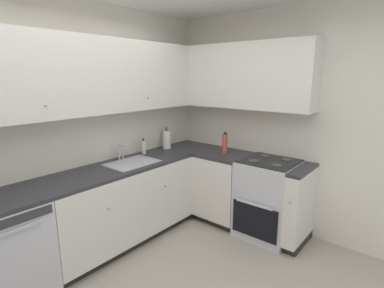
# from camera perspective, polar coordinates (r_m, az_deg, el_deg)

# --- Properties ---
(wall_back) EXTENTS (3.96, 0.05, 2.65)m
(wall_back) POSITION_cam_1_polar(r_m,az_deg,el_deg) (3.32, -23.62, 2.22)
(wall_back) COLOR silver
(wall_back) RESTS_ON ground_plane
(wall_right) EXTENTS (0.05, 3.20, 2.65)m
(wall_right) POSITION_cam_1_polar(r_m,az_deg,el_deg) (3.72, 17.72, 3.73)
(wall_right) COLOR silver
(wall_right) RESTS_ON ground_plane
(dishwasher) EXTENTS (0.60, 0.63, 0.88)m
(dishwasher) POSITION_cam_1_polar(r_m,az_deg,el_deg) (3.06, -31.99, -17.19)
(dishwasher) COLOR silver
(dishwasher) RESTS_ON ground_plane
(lower_cabinets_back) EXTENTS (1.77, 0.62, 0.88)m
(lower_cabinets_back) POSITION_cam_1_polar(r_m,az_deg,el_deg) (3.54, -13.28, -11.35)
(lower_cabinets_back) COLOR silver
(lower_cabinets_back) RESTS_ON ground_plane
(countertop_back) EXTENTS (2.97, 0.60, 0.03)m
(countertop_back) POSITION_cam_1_polar(r_m,az_deg,el_deg) (3.38, -13.69, -4.34)
(countertop_back) COLOR #2D2D33
(countertop_back) RESTS_ON lower_cabinets_back
(lower_cabinets_right) EXTENTS (0.62, 1.37, 0.88)m
(lower_cabinets_right) POSITION_cam_1_polar(r_m,az_deg,el_deg) (3.86, 8.66, -9.01)
(lower_cabinets_right) COLOR silver
(lower_cabinets_right) RESTS_ON ground_plane
(countertop_right) EXTENTS (0.60, 1.37, 0.03)m
(countertop_right) POSITION_cam_1_polar(r_m,az_deg,el_deg) (3.72, 8.88, -2.53)
(countertop_right) COLOR #2D2D33
(countertop_right) RESTS_ON lower_cabinets_right
(oven_range) EXTENTS (0.68, 0.62, 1.06)m
(oven_range) POSITION_cam_1_polar(r_m,az_deg,el_deg) (3.69, 14.38, -9.98)
(oven_range) COLOR silver
(oven_range) RESTS_ON ground_plane
(upper_cabinets_back) EXTENTS (2.65, 0.34, 0.77)m
(upper_cabinets_back) POSITION_cam_1_polar(r_m,az_deg,el_deg) (3.26, -18.44, 12.25)
(upper_cabinets_back) COLOR silver
(upper_cabinets_right) EXTENTS (0.32, 1.91, 0.77)m
(upper_cabinets_right) POSITION_cam_1_polar(r_m,az_deg,el_deg) (3.78, 8.63, 12.76)
(upper_cabinets_right) COLOR silver
(sink) EXTENTS (0.56, 0.40, 0.10)m
(sink) POSITION_cam_1_polar(r_m,az_deg,el_deg) (3.45, -11.37, -4.25)
(sink) COLOR #B7B7BC
(sink) RESTS_ON countertop_back
(faucet) EXTENTS (0.07, 0.16, 0.19)m
(faucet) POSITION_cam_1_polar(r_m,az_deg,el_deg) (3.57, -13.52, -1.17)
(faucet) COLOR silver
(faucet) RESTS_ON countertop_back
(soap_bottle) EXTENTS (0.05, 0.05, 0.20)m
(soap_bottle) POSITION_cam_1_polar(r_m,az_deg,el_deg) (3.79, -9.27, -0.58)
(soap_bottle) COLOR silver
(soap_bottle) RESTS_ON countertop_back
(paper_towel_roll) EXTENTS (0.11, 0.11, 0.30)m
(paper_towel_roll) POSITION_cam_1_polar(r_m,az_deg,el_deg) (4.04, -4.88, 0.86)
(paper_towel_roll) COLOR white
(paper_towel_roll) RESTS_ON countertop_back
(oil_bottle) EXTENTS (0.07, 0.07, 0.27)m
(oil_bottle) POSITION_cam_1_polar(r_m,az_deg,el_deg) (3.79, 6.32, 0.10)
(oil_bottle) COLOR #BF4C3F
(oil_bottle) RESTS_ON countertop_right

